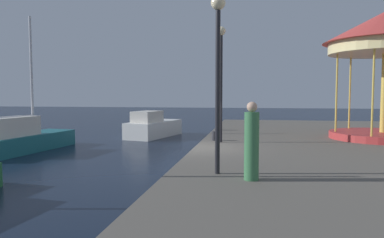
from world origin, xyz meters
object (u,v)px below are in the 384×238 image
lamp_post_near_edge (218,53)px  bollard_center (214,136)px  person_near_carousel (252,143)px  lamp_post_mid_promenade (221,65)px  bollard_south (220,127)px  sailboat_teal (21,139)px  motorboat_white (153,127)px

lamp_post_near_edge → bollard_center: bearing=96.5°
lamp_post_near_edge → person_near_carousel: 2.36m
lamp_post_mid_promenade → bollard_south: 5.85m
bollard_center → bollard_south: same height
lamp_post_near_edge → lamp_post_mid_promenade: lamp_post_mid_promenade is taller
lamp_post_mid_promenade → person_near_carousel: bearing=-78.9°
sailboat_teal → bollard_south: size_ratio=16.52×
bollard_south → lamp_post_mid_promenade: bearing=-84.7°
lamp_post_near_edge → person_near_carousel: (0.84, -0.54, -2.14)m
bollard_center → bollard_south: (-0.16, 4.51, 0.00)m
lamp_post_near_edge → bollard_center: size_ratio=10.97×
bollard_center → sailboat_teal: bearing=178.2°
motorboat_white → lamp_post_mid_promenade: size_ratio=1.05×
lamp_post_mid_promenade → person_near_carousel: 6.99m
lamp_post_mid_promenade → bollard_center: 3.05m
sailboat_teal → lamp_post_mid_promenade: (9.69, -0.81, 3.34)m
motorboat_white → bollard_center: 8.74m
lamp_post_mid_promenade → bollard_center: size_ratio=11.81×
bollard_center → bollard_south: 4.51m
motorboat_white → lamp_post_mid_promenade: bearing=-57.0°
motorboat_white → person_near_carousel: 15.67m
motorboat_white → person_near_carousel: bearing=-66.1°
sailboat_teal → lamp_post_mid_promenade: size_ratio=1.40×
lamp_post_mid_promenade → lamp_post_near_edge: bearing=-85.9°
lamp_post_near_edge → bollard_south: 11.33m
bollard_center → bollard_south: bearing=92.0°
bollard_south → sailboat_teal: bearing=-155.5°
motorboat_white → person_near_carousel: person_near_carousel is taller
motorboat_white → bollard_center: size_ratio=12.43×
lamp_post_mid_promenade → bollard_center: lamp_post_mid_promenade is taller
motorboat_white → bollard_south: size_ratio=12.43×
sailboat_teal → lamp_post_near_edge: (10.11, -6.74, 3.14)m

